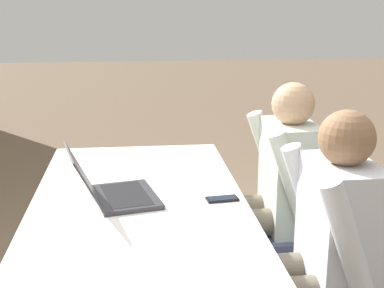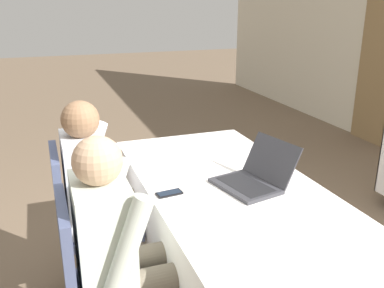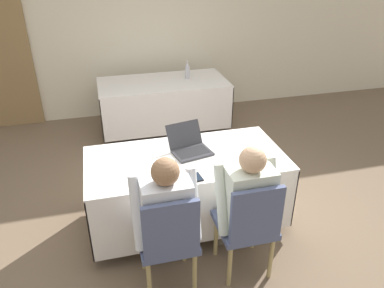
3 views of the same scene
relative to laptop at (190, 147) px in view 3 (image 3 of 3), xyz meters
The scene contains 13 objects.
ground_plane 0.79m from the laptop, 120.97° to the right, with size 24.00×24.00×0.00m, color brown.
wall_back 2.88m from the laptop, 91.26° to the left, with size 12.00×0.06×2.70m.
conference_table_near 0.25m from the laptop, 120.97° to the right, with size 1.80×0.89×0.74m.
conference_table_far 2.06m from the laptop, 86.50° to the left, with size 1.80×0.89×0.74m.
laptop is the anchor object (origin of this frame).
cell_phone 0.45m from the laptop, 96.03° to the right, with size 0.08×0.14×0.01m.
paper_beside_laptop 0.49m from the laptop, ahead, with size 0.27×0.33×0.00m.
paper_centre_table 0.61m from the laptop, 34.48° to the right, with size 0.24×0.32×0.00m.
water_bottle 2.15m from the laptop, 76.76° to the left, with size 0.07×0.07×0.26m.
chair_near_left 0.97m from the laptop, 114.03° to the right, with size 0.44×0.44×0.92m.
chair_near_right 0.93m from the laptop, 73.28° to the right, with size 0.44×0.44×0.92m.
person_checkered_shirt 0.85m from the laptop, 116.92° to the right, with size 0.50×0.52×1.18m.
person_white_shirt 0.80m from the laptop, 71.12° to the right, with size 0.50×0.52×1.18m.
Camera 3 is at (-0.68, -2.85, 2.43)m, focal length 35.00 mm.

